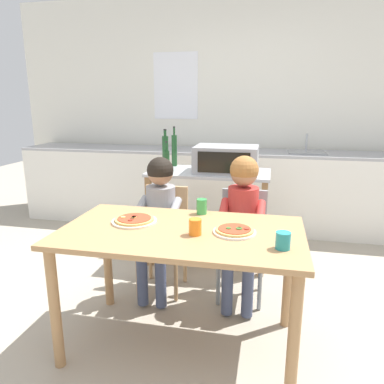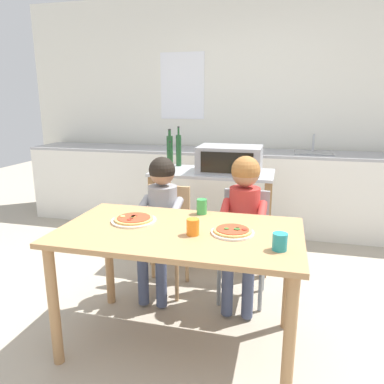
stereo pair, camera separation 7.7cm
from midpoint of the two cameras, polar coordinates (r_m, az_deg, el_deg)
name	(u,v)px [view 1 (the left image)]	position (r m, az deg, el deg)	size (l,w,h in m)	color
ground_plane	(210,269)	(3.35, 2.12, -11.99)	(11.15, 11.15, 0.00)	#A89E8C
back_wall_tiled	(233,111)	(4.64, 5.92, 12.55)	(5.58, 0.13, 2.70)	white
kitchen_counter	(227,188)	(4.35, 5.06, 0.55)	(5.02, 0.60, 1.11)	silver
kitchen_island_cart	(209,202)	(3.34, 1.98, -1.56)	(1.08, 0.53, 0.86)	#B7BABF
toaster_oven	(226,159)	(3.22, 4.72, 5.16)	(0.55, 0.40, 0.23)	#999BA0
bottle_squat_spirits	(174,150)	(3.52, -3.42, 6.61)	(0.05, 0.05, 0.38)	#1E4723
bottle_tall_green_wine	(165,150)	(3.56, -4.83, 6.59)	(0.06, 0.06, 0.35)	#1E4723
bottle_clear_vinegar	(167,161)	(3.22, -4.70, 4.91)	(0.05, 0.05, 0.27)	#1E4723
dining_table	(181,247)	(2.14, -2.76, -8.58)	(1.39, 0.79, 0.76)	#AD7F51
dining_chair_left	(164,230)	(2.90, -5.20, -6.02)	(0.36, 0.36, 0.81)	tan
dining_chair_right	(242,236)	(2.79, 7.14, -6.86)	(0.36, 0.36, 0.81)	gray
child_in_grey_shirt	(159,210)	(2.73, -6.03, -2.77)	(0.32, 0.42, 1.05)	#424C6B
child_in_red_shirt	(242,212)	(2.61, 7.06, -3.09)	(0.32, 0.42, 1.08)	#424C6B
pizza_plate_cream	(134,220)	(2.26, -10.01, -4.37)	(0.28, 0.28, 0.03)	beige
pizza_plate_white	(235,231)	(2.06, 5.63, -6.09)	(0.24, 0.24, 0.03)	white
drinking_cup_teal	(283,241)	(1.88, 12.95, -7.45)	(0.08, 0.08, 0.09)	teal
drinking_cup_orange	(195,227)	(2.01, -0.60, -5.50)	(0.07, 0.07, 0.09)	orange
drinking_cup_green	(202,206)	(2.38, 0.60, -2.29)	(0.07, 0.07, 0.10)	green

